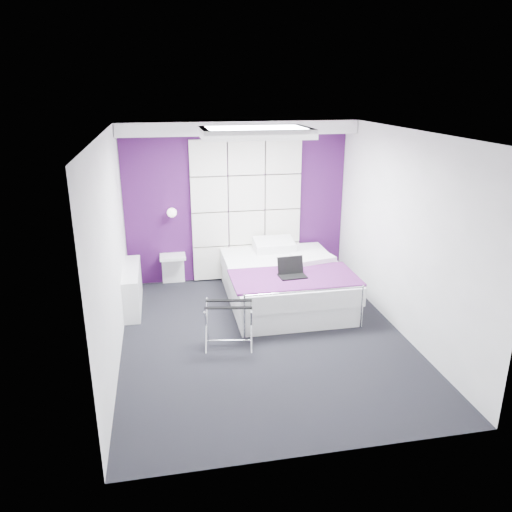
% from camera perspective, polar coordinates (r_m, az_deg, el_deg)
% --- Properties ---
extents(floor, '(4.40, 4.40, 0.00)m').
position_cam_1_polar(floor, '(6.54, 0.95, -9.31)').
color(floor, black).
rests_on(floor, ground).
extents(ceiling, '(4.40, 4.40, 0.00)m').
position_cam_1_polar(ceiling, '(5.78, 1.09, 14.01)').
color(ceiling, white).
rests_on(ceiling, wall_back).
extents(wall_back, '(3.60, 0.00, 3.60)m').
position_cam_1_polar(wall_back, '(8.13, -2.22, 6.17)').
color(wall_back, silver).
rests_on(wall_back, floor).
extents(wall_left, '(0.00, 4.40, 4.40)m').
position_cam_1_polar(wall_left, '(5.95, -16.22, 0.57)').
color(wall_left, silver).
rests_on(wall_left, floor).
extents(wall_right, '(0.00, 4.40, 4.40)m').
position_cam_1_polar(wall_right, '(6.63, 16.42, 2.44)').
color(wall_right, silver).
rests_on(wall_right, floor).
extents(accent_wall, '(3.58, 0.02, 2.58)m').
position_cam_1_polar(accent_wall, '(8.12, -2.21, 6.15)').
color(accent_wall, '#3C1046').
rests_on(accent_wall, wall_back).
extents(soffit, '(3.58, 0.50, 0.20)m').
position_cam_1_polar(soffit, '(7.70, -2.04, 14.50)').
color(soffit, white).
rests_on(soffit, wall_back).
extents(headboard, '(1.80, 0.08, 2.30)m').
position_cam_1_polar(headboard, '(8.12, -1.09, 5.23)').
color(headboard, silver).
rests_on(headboard, wall_back).
extents(skylight, '(1.36, 0.86, 0.12)m').
position_cam_1_polar(skylight, '(6.37, -0.07, 14.02)').
color(skylight, white).
rests_on(skylight, ceiling).
extents(wall_lamp, '(0.15, 0.15, 0.15)m').
position_cam_1_polar(wall_lamp, '(7.92, -9.60, 4.98)').
color(wall_lamp, white).
rests_on(wall_lamp, wall_back).
extents(radiator, '(0.22, 1.20, 0.60)m').
position_cam_1_polar(radiator, '(7.50, -13.92, -3.55)').
color(radiator, white).
rests_on(radiator, floor).
extents(bed, '(1.74, 2.10, 0.74)m').
position_cam_1_polar(bed, '(7.49, 3.28, -2.92)').
color(bed, white).
rests_on(bed, floor).
extents(nightstand, '(0.40, 0.31, 0.04)m').
position_cam_1_polar(nightstand, '(8.09, -9.51, -0.09)').
color(nightstand, white).
rests_on(nightstand, wall_back).
extents(luggage_rack, '(0.58, 0.42, 0.57)m').
position_cam_1_polar(luggage_rack, '(6.25, -3.11, -7.82)').
color(luggage_rack, silver).
rests_on(luggage_rack, floor).
extents(laptop, '(0.37, 0.26, 0.26)m').
position_cam_1_polar(laptop, '(6.92, 4.08, -1.75)').
color(laptop, black).
rests_on(laptop, bed).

